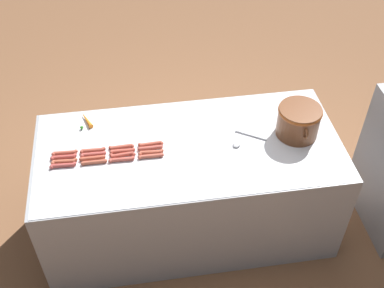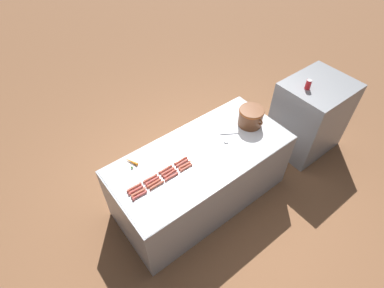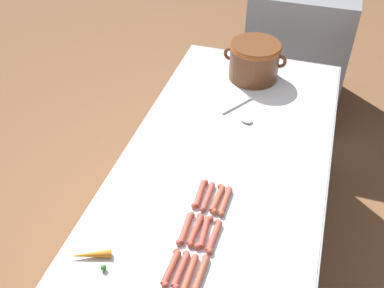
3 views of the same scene
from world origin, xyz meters
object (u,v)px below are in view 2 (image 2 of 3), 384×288
at_px(hot_dog_0, 134,187).
at_px(soda_can, 308,85).
at_px(hot_dog_12, 140,195).
at_px(hot_dog_4, 136,190).
at_px(hot_dog_8, 138,193).
at_px(hot_dog_13, 157,185).
at_px(hot_dog_11, 185,165).
at_px(back_cabinet, 310,116).
at_px(hot_dog_10, 170,174).
at_px(hot_dog_1, 150,178).
at_px(hot_dog_2, 165,169).
at_px(hot_dog_7, 182,163).
at_px(serving_spoon, 227,139).
at_px(hot_dog_3, 181,160).
at_px(hot_dog_9, 154,183).
at_px(bean_pot, 251,116).
at_px(hot_dog_15, 186,167).
at_px(hot_dog_6, 168,171).
at_px(hot_dog_14, 172,177).
at_px(hot_dog_5, 152,181).
at_px(carrot, 131,162).

relative_size(hot_dog_0, soda_can, 1.35).
bearing_deg(hot_dog_12, hot_dog_0, 176.73).
bearing_deg(hot_dog_4, hot_dog_0, 171.53).
bearing_deg(soda_can, hot_dog_8, -92.20).
relative_size(hot_dog_4, hot_dog_13, 1.00).
height_order(hot_dog_11, soda_can, soda_can).
bearing_deg(back_cabinet, hot_dog_10, -93.78).
bearing_deg(hot_dog_1, soda_can, 85.67).
relative_size(hot_dog_2, hot_dog_8, 1.00).
xyz_separation_m(hot_dog_7, serving_spoon, (0.02, 0.61, -0.01)).
distance_m(hot_dog_3, hot_dog_9, 0.39).
height_order(hot_dog_11, hot_dog_13, same).
xyz_separation_m(hot_dog_8, hot_dog_12, (0.03, -0.01, 0.00)).
relative_size(hot_dog_12, hot_dog_13, 1.00).
bearing_deg(soda_can, back_cabinet, 76.90).
bearing_deg(hot_dog_12, bean_pot, 93.00).
bearing_deg(hot_dog_15, hot_dog_6, -112.69).
distance_m(hot_dog_9, hot_dog_14, 0.19).
xyz_separation_m(back_cabinet, hot_dog_6, (-0.18, -2.20, 0.31)).
height_order(hot_dog_10, bean_pot, bean_pot).
xyz_separation_m(hot_dog_2, hot_dog_10, (0.07, 0.00, 0.00)).
relative_size(hot_dog_5, hot_dog_15, 1.00).
relative_size(hot_dog_1, hot_dog_4, 1.00).
bearing_deg(serving_spoon, hot_dog_14, -85.94).
distance_m(hot_dog_1, hot_dog_5, 0.04).
relative_size(hot_dog_4, hot_dog_6, 1.00).
bearing_deg(hot_dog_2, hot_dog_11, 66.90).
height_order(hot_dog_7, hot_dog_8, same).
distance_m(hot_dog_11, carrot, 0.56).
bearing_deg(hot_dog_0, hot_dog_13, 58.55).
distance_m(hot_dog_0, hot_dog_1, 0.18).
distance_m(hot_dog_4, hot_dog_11, 0.56).
relative_size(hot_dog_10, hot_dog_14, 1.00).
relative_size(hot_dog_6, hot_dog_14, 1.00).
distance_m(hot_dog_13, hot_dog_15, 0.36).
bearing_deg(serving_spoon, hot_dog_6, -91.49).
distance_m(hot_dog_3, hot_dog_12, 0.58).
bearing_deg(carrot, hot_dog_9, 6.05).
distance_m(hot_dog_0, hot_dog_4, 0.04).
bearing_deg(hot_dog_11, hot_dog_7, -178.66).
bearing_deg(back_cabinet, hot_dog_9, -93.46).
height_order(hot_dog_0, hot_dog_11, same).
bearing_deg(hot_dog_6, hot_dog_5, -89.52).
xyz_separation_m(hot_dog_10, carrot, (-0.38, -0.23, 0.00)).
bearing_deg(bean_pot, hot_dog_12, -87.00).
distance_m(hot_dog_8, soda_can, 2.36).
bearing_deg(hot_dog_10, bean_pot, 92.11).
distance_m(hot_dog_3, hot_dog_6, 0.19).
distance_m(hot_dog_9, soda_can, 2.18).
relative_size(hot_dog_2, carrot, 0.96).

